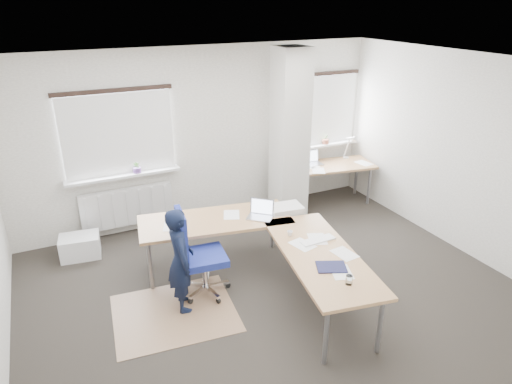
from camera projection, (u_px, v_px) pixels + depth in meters
name	position (u px, v px, depth m)	size (l,w,h in m)	color
ground	(273.00, 293.00, 5.77)	(6.00, 6.00, 0.00)	black
room_shell	(272.00, 149.00, 5.54)	(6.04, 5.04, 2.82)	#B7B2A7
floor_mat	(175.00, 313.00, 5.40)	(1.40, 1.19, 0.01)	#916D4F
white_crate	(80.00, 246.00, 6.53)	(0.54, 0.38, 0.32)	white
desk_main	(268.00, 237.00, 5.69)	(2.40, 2.98, 0.96)	#996842
desk_side	(333.00, 166.00, 8.08)	(1.50, 0.93, 1.22)	#996842
task_chair	(201.00, 271.00, 5.65)	(0.64, 0.63, 1.17)	navy
person	(181.00, 260.00, 5.28)	(0.47, 0.31, 1.30)	black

